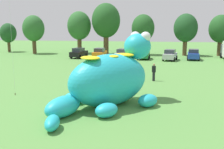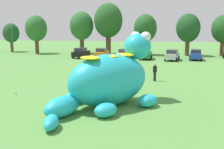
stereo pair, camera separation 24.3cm
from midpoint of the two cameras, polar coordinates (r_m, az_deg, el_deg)
ground_plane at (r=18.45m, az=-2.65°, el=-6.29°), size 160.00×160.00×0.00m
giant_inflatable_creature at (r=17.69m, az=-0.22°, el=-1.02°), size 6.83×9.14×4.90m
car_black at (r=45.87m, az=-6.53°, el=4.65°), size 2.34×4.29×1.72m
car_orange at (r=45.13m, az=-2.06°, el=4.62°), size 2.00×4.13×1.72m
car_white at (r=43.46m, az=2.92°, el=4.40°), size 2.36×4.30×1.72m
car_green at (r=43.94m, az=7.44°, el=4.39°), size 2.02×4.14×1.72m
car_silver at (r=43.01m, az=12.95°, el=4.09°), size 2.51×4.35×1.72m
car_blue at (r=44.70m, az=17.67°, el=4.09°), size 2.22×4.24×1.72m
tree_far_left at (r=60.61m, az=-20.73°, el=8.31°), size 3.39×3.39×6.02m
tree_left at (r=54.95m, az=-15.85°, el=9.46°), size 4.22×4.22×7.50m
tree_mid_left at (r=53.82m, az=-6.42°, el=10.31°), size 4.66×4.66×8.28m
tree_centre_left at (r=52.33m, az=-0.66°, el=11.44°), size 5.50×5.50×9.76m
tree_centre at (r=50.86m, az=7.31°, el=9.79°), size 4.27×4.27×7.58m
tree_centre_right at (r=50.83m, az=16.16°, el=9.52°), size 4.30×4.30×7.63m
tree_mid_right at (r=52.33m, az=22.93°, el=8.97°), size 4.17×4.17×7.41m
spectator_near_inflatable at (r=22.72m, az=-0.11°, el=-0.93°), size 0.38×0.26×1.71m
spectator_mid_field at (r=38.42m, az=5.05°, el=3.60°), size 0.38×0.26×1.71m
spectator_by_cars at (r=23.83m, az=-5.31°, el=-0.44°), size 0.38×0.26×1.71m
spectator_wandering at (r=26.24m, az=9.45°, el=0.44°), size 0.38×0.26×1.71m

